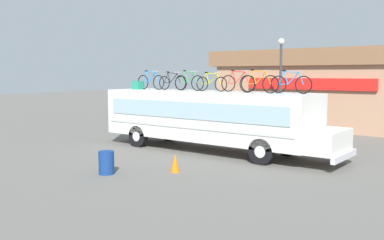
{
  "coord_description": "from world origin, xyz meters",
  "views": [
    {
      "loc": [
        11.39,
        -15.84,
        3.54
      ],
      "look_at": [
        -0.8,
        0.0,
        1.37
      ],
      "focal_mm": 40.06,
      "sensor_mm": 36.0,
      "label": 1
    }
  ],
  "objects_px": {
    "rooftop_bicycle_2": "(172,82)",
    "rooftop_bicycle_7": "(291,84)",
    "traffic_cone": "(175,163)",
    "rooftop_bicycle_6": "(259,83)",
    "rooftop_bicycle_5": "(238,83)",
    "trash_bin": "(106,163)",
    "luggage_bag_1": "(138,85)",
    "street_lamp": "(281,76)",
    "rooftop_bicycle_3": "(189,82)",
    "rooftop_bicycle_1": "(151,82)",
    "bus": "(210,116)",
    "rooftop_bicycle_4": "(211,83)"
  },
  "relations": [
    {
      "from": "rooftop_bicycle_3",
      "to": "rooftop_bicycle_6",
      "type": "height_order",
      "value": "rooftop_bicycle_6"
    },
    {
      "from": "traffic_cone",
      "to": "rooftop_bicycle_6",
      "type": "bearing_deg",
      "value": 73.99
    },
    {
      "from": "luggage_bag_1",
      "to": "rooftop_bicycle_1",
      "type": "bearing_deg",
      "value": 14.09
    },
    {
      "from": "rooftop_bicycle_2",
      "to": "street_lamp",
      "type": "relative_size",
      "value": 0.31
    },
    {
      "from": "rooftop_bicycle_3",
      "to": "rooftop_bicycle_2",
      "type": "bearing_deg",
      "value": 171.0
    },
    {
      "from": "rooftop_bicycle_1",
      "to": "rooftop_bicycle_3",
      "type": "xyz_separation_m",
      "value": [
        2.42,
        0.03,
        -0.0
      ]
    },
    {
      "from": "rooftop_bicycle_1",
      "to": "traffic_cone",
      "type": "bearing_deg",
      "value": -39.57
    },
    {
      "from": "rooftop_bicycle_1",
      "to": "rooftop_bicycle_6",
      "type": "bearing_deg",
      "value": -1.8
    },
    {
      "from": "rooftop_bicycle_5",
      "to": "rooftop_bicycle_6",
      "type": "xyz_separation_m",
      "value": [
        1.25,
        -0.44,
        0.0
      ]
    },
    {
      "from": "rooftop_bicycle_1",
      "to": "rooftop_bicycle_5",
      "type": "bearing_deg",
      "value": 2.82
    },
    {
      "from": "rooftop_bicycle_6",
      "to": "traffic_cone",
      "type": "distance_m",
      "value": 5.03
    },
    {
      "from": "rooftop_bicycle_5",
      "to": "trash_bin",
      "type": "distance_m",
      "value": 6.93
    },
    {
      "from": "rooftop_bicycle_3",
      "to": "rooftop_bicycle_6",
      "type": "bearing_deg",
      "value": -3.47
    },
    {
      "from": "rooftop_bicycle_4",
      "to": "traffic_cone",
      "type": "relative_size",
      "value": 2.58
    },
    {
      "from": "luggage_bag_1",
      "to": "rooftop_bicycle_1",
      "type": "relative_size",
      "value": 0.26
    },
    {
      "from": "bus",
      "to": "traffic_cone",
      "type": "bearing_deg",
      "value": -71.09
    },
    {
      "from": "rooftop_bicycle_1",
      "to": "trash_bin",
      "type": "distance_m",
      "value": 7.33
    },
    {
      "from": "rooftop_bicycle_4",
      "to": "street_lamp",
      "type": "xyz_separation_m",
      "value": [
        0.23,
        6.52,
        0.31
      ]
    },
    {
      "from": "rooftop_bicycle_3",
      "to": "trash_bin",
      "type": "relative_size",
      "value": 2.09
    },
    {
      "from": "rooftop_bicycle_3",
      "to": "traffic_cone",
      "type": "distance_m",
      "value": 5.74
    },
    {
      "from": "rooftop_bicycle_5",
      "to": "bus",
      "type": "bearing_deg",
      "value": -169.51
    },
    {
      "from": "bus",
      "to": "street_lamp",
      "type": "distance_m",
      "value": 6.83
    },
    {
      "from": "luggage_bag_1",
      "to": "rooftop_bicycle_3",
      "type": "height_order",
      "value": "rooftop_bicycle_3"
    },
    {
      "from": "luggage_bag_1",
      "to": "rooftop_bicycle_3",
      "type": "bearing_deg",
      "value": 3.91
    },
    {
      "from": "bus",
      "to": "traffic_cone",
      "type": "xyz_separation_m",
      "value": [
        1.44,
        -4.2,
        -1.28
      ]
    },
    {
      "from": "rooftop_bicycle_4",
      "to": "rooftop_bicycle_5",
      "type": "xyz_separation_m",
      "value": [
        1.29,
        0.19,
        0.03
      ]
    },
    {
      "from": "bus",
      "to": "rooftop_bicycle_6",
      "type": "distance_m",
      "value": 3.02
    },
    {
      "from": "rooftop_bicycle_5",
      "to": "traffic_cone",
      "type": "distance_m",
      "value": 5.26
    },
    {
      "from": "rooftop_bicycle_5",
      "to": "traffic_cone",
      "type": "bearing_deg",
      "value": -88.68
    },
    {
      "from": "trash_bin",
      "to": "street_lamp",
      "type": "height_order",
      "value": "street_lamp"
    },
    {
      "from": "rooftop_bicycle_2",
      "to": "rooftop_bicycle_4",
      "type": "relative_size",
      "value": 1.01
    },
    {
      "from": "rooftop_bicycle_2",
      "to": "rooftop_bicycle_7",
      "type": "distance_m",
      "value": 6.24
    },
    {
      "from": "traffic_cone",
      "to": "street_lamp",
      "type": "distance_m",
      "value": 11.27
    },
    {
      "from": "rooftop_bicycle_5",
      "to": "street_lamp",
      "type": "relative_size",
      "value": 0.32
    },
    {
      "from": "trash_bin",
      "to": "traffic_cone",
      "type": "relative_size",
      "value": 1.25
    },
    {
      "from": "rooftop_bicycle_1",
      "to": "traffic_cone",
      "type": "height_order",
      "value": "rooftop_bicycle_1"
    },
    {
      "from": "rooftop_bicycle_1",
      "to": "rooftop_bicycle_7",
      "type": "xyz_separation_m",
      "value": [
        7.47,
        0.18,
        -0.01
      ]
    },
    {
      "from": "rooftop_bicycle_5",
      "to": "street_lamp",
      "type": "height_order",
      "value": "street_lamp"
    },
    {
      "from": "rooftop_bicycle_1",
      "to": "street_lamp",
      "type": "xyz_separation_m",
      "value": [
        3.92,
        6.57,
        0.28
      ]
    },
    {
      "from": "rooftop_bicycle_6",
      "to": "trash_bin",
      "type": "distance_m",
      "value": 6.96
    },
    {
      "from": "trash_bin",
      "to": "street_lamp",
      "type": "xyz_separation_m",
      "value": [
        0.55,
        12.49,
        3.01
      ]
    },
    {
      "from": "trash_bin",
      "to": "rooftop_bicycle_1",
      "type": "bearing_deg",
      "value": 119.62
    },
    {
      "from": "rooftop_bicycle_2",
      "to": "rooftop_bicycle_6",
      "type": "bearing_deg",
      "value": -4.79
    },
    {
      "from": "rooftop_bicycle_5",
      "to": "trash_bin",
      "type": "relative_size",
      "value": 2.15
    },
    {
      "from": "rooftop_bicycle_1",
      "to": "traffic_cone",
      "type": "distance_m",
      "value": 7.17
    },
    {
      "from": "bus",
      "to": "rooftop_bicycle_4",
      "type": "relative_size",
      "value": 6.87
    },
    {
      "from": "luggage_bag_1",
      "to": "traffic_cone",
      "type": "distance_m",
      "value": 7.53
    },
    {
      "from": "street_lamp",
      "to": "rooftop_bicycle_7",
      "type": "bearing_deg",
      "value": -60.93
    },
    {
      "from": "rooftop_bicycle_7",
      "to": "traffic_cone",
      "type": "xyz_separation_m",
      "value": [
        -2.39,
        -4.38,
        -2.81
      ]
    },
    {
      "from": "rooftop_bicycle_2",
      "to": "rooftop_bicycle_6",
      "type": "height_order",
      "value": "rooftop_bicycle_6"
    }
  ]
}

